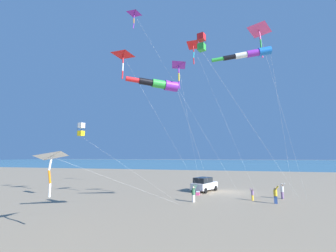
% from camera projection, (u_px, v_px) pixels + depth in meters
% --- Properties ---
extents(ground_plane, '(600.00, 600.00, 0.00)m').
position_uv_depth(ground_plane, '(230.00, 192.00, 29.49)').
color(ground_plane, gray).
extents(ocean_water_strip, '(240.00, 600.00, 0.01)m').
position_uv_depth(ocean_water_strip, '(227.00, 162.00, 187.67)').
color(ocean_water_strip, '#386B84').
rests_on(ocean_water_strip, ground_plane).
extents(parked_car, '(4.68, 3.37, 1.85)m').
position_uv_depth(parked_car, '(204.00, 184.00, 29.99)').
color(parked_car, silver).
rests_on(parked_car, ground_plane).
extents(cooler_box, '(0.62, 0.42, 0.42)m').
position_uv_depth(cooler_box, '(198.00, 193.00, 27.10)').
color(cooler_box, '#EF4C93').
rests_on(cooler_box, ground_plane).
extents(person_adult_flyer, '(0.62, 0.59, 1.72)m').
position_uv_depth(person_adult_flyer, '(193.00, 193.00, 23.06)').
color(person_adult_flyer, silver).
rests_on(person_adult_flyer, ground_plane).
extents(person_child_green_jacket, '(0.47, 0.44, 1.30)m').
position_uv_depth(person_child_green_jacket, '(252.00, 194.00, 23.84)').
color(person_child_green_jacket, gold).
rests_on(person_child_green_jacket, ground_plane).
extents(person_child_grey_jacket, '(0.61, 0.53, 1.74)m').
position_uv_depth(person_child_grey_jacket, '(282.00, 190.00, 24.79)').
color(person_child_grey_jacket, '#8E6B9E').
rests_on(person_child_grey_jacket, ground_plane).
extents(person_bystander_far, '(0.42, 0.53, 1.75)m').
position_uv_depth(person_bystander_far, '(275.00, 194.00, 22.20)').
color(person_bystander_far, '#335199').
rests_on(person_bystander_far, ground_plane).
extents(kite_box_long_streamer_right, '(4.65, 9.53, 8.34)m').
position_uv_depth(kite_box_long_streamer_right, '(81.00, 129.00, 24.49)').
color(kite_box_long_streamer_right, white).
rests_on(kite_box_long_streamer_right, ground_plane).
extents(kite_delta_striped_overhead, '(9.97, 8.42, 16.10)m').
position_uv_depth(kite_delta_striped_overhead, '(123.00, 55.00, 24.45)').
color(kite_delta_striped_overhead, red).
rests_on(kite_delta_striped_overhead, ground_plane).
extents(kite_windsock_white_trailing, '(16.26, 4.73, 10.25)m').
position_uv_depth(kite_windsock_white_trailing, '(160.00, 84.00, 16.28)').
color(kite_windsock_white_trailing, purple).
rests_on(kite_windsock_white_trailing, ground_plane).
extents(kite_delta_long_streamer_left, '(7.24, 11.21, 19.85)m').
position_uv_depth(kite_delta_long_streamer_left, '(135.00, 14.00, 23.50)').
color(kite_delta_long_streamer_left, purple).
rests_on(kite_delta_long_streamer_left, ground_plane).
extents(kite_delta_small_distant, '(5.72, 5.59, 17.08)m').
position_uv_depth(kite_delta_small_distant, '(259.00, 31.00, 21.18)').
color(kite_delta_small_distant, '#EF4C93').
rests_on(kite_delta_small_distant, ground_plane).
extents(kite_windsock_magenta_far_left, '(8.85, 8.03, 14.32)m').
position_uv_depth(kite_windsock_magenta_far_left, '(249.00, 54.00, 19.71)').
color(kite_windsock_magenta_far_left, blue).
rests_on(kite_windsock_magenta_far_left, ground_plane).
extents(kite_delta_yellow_midlevel, '(3.40, 2.91, 14.61)m').
position_uv_depth(kite_delta_yellow_midlevel, '(178.00, 65.00, 23.60)').
color(kite_delta_yellow_midlevel, purple).
rests_on(kite_delta_yellow_midlevel, ground_plane).
extents(kite_box_checkered_midright, '(10.15, 8.71, 13.14)m').
position_uv_depth(kite_box_checkered_midright, '(202.00, 43.00, 15.48)').
color(kite_box_checkered_midright, red).
rests_on(kite_box_checkered_midright, ground_plane).
extents(kite_delta_rainbow_low_near, '(11.12, 7.13, 5.13)m').
position_uv_depth(kite_delta_rainbow_low_near, '(51.00, 156.00, 14.49)').
color(kite_delta_rainbow_low_near, white).
rests_on(kite_delta_rainbow_low_near, ground_plane).
extents(kite_delta_red_high_left, '(4.48, 8.91, 21.94)m').
position_uv_depth(kite_delta_red_high_left, '(193.00, 46.00, 33.72)').
color(kite_delta_red_high_left, red).
rests_on(kite_delta_red_high_left, ground_plane).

